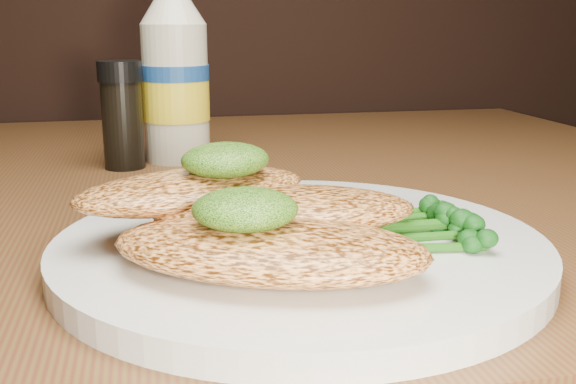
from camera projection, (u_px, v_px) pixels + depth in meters
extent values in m
cylinder|color=silver|center=(300.00, 249.00, 0.41)|extent=(0.30, 0.30, 0.02)
ellipsoid|color=#F89C4E|center=(269.00, 248.00, 0.35)|extent=(0.19, 0.15, 0.03)
ellipsoid|color=#F89C4E|center=(283.00, 209.00, 0.40)|extent=(0.16, 0.10, 0.02)
ellipsoid|color=#F89C4E|center=(193.00, 190.00, 0.41)|extent=(0.16, 0.11, 0.02)
ellipsoid|color=black|center=(245.00, 209.00, 0.35)|extent=(0.06, 0.06, 0.02)
ellipsoid|color=black|center=(225.00, 160.00, 0.41)|extent=(0.07, 0.07, 0.02)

